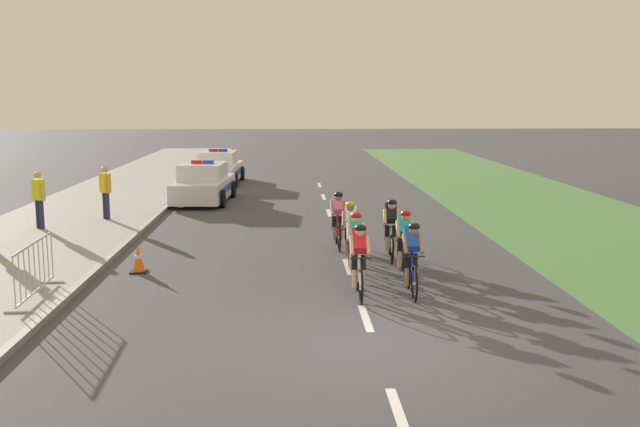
% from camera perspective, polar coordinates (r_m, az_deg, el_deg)
% --- Properties ---
extents(ground_plane, '(160.00, 160.00, 0.00)m').
position_cam_1_polar(ground_plane, '(11.81, 4.35, -10.29)').
color(ground_plane, '#424247').
extents(sidewalk_slab, '(5.11, 60.00, 0.12)m').
position_cam_1_polar(sidewalk_slab, '(26.26, -17.51, 0.25)').
color(sidewalk_slab, gray).
rests_on(sidewalk_slab, ground).
extents(kerb_edge, '(0.16, 60.00, 0.13)m').
position_cam_1_polar(kerb_edge, '(25.73, -12.17, 0.30)').
color(kerb_edge, '#9E9E99').
rests_on(kerb_edge, ground).
extents(grass_verge, '(7.00, 60.00, 0.01)m').
position_cam_1_polar(grass_verge, '(26.95, 17.37, 0.35)').
color(grass_verge, '#4C7F42').
rests_on(grass_verge, ground).
extents(lane_markings_centre, '(0.14, 25.60, 0.01)m').
position_cam_1_polar(lane_markings_centre, '(20.91, 1.32, -1.67)').
color(lane_markings_centre, white).
rests_on(lane_markings_centre, ground).
extents(cyclist_lead, '(0.42, 1.72, 1.56)m').
position_cam_1_polar(cyclist_lead, '(14.27, 3.10, -3.58)').
color(cyclist_lead, black).
rests_on(cyclist_lead, ground).
extents(cyclist_second, '(0.42, 1.72, 1.56)m').
position_cam_1_polar(cyclist_second, '(14.53, 7.22, -3.41)').
color(cyclist_second, black).
rests_on(cyclist_second, ground).
extents(cyclist_third, '(0.43, 1.72, 1.56)m').
position_cam_1_polar(cyclist_third, '(15.72, 2.82, -2.39)').
color(cyclist_third, black).
rests_on(cyclist_third, ground).
extents(cyclist_fourth, '(0.44, 1.72, 1.56)m').
position_cam_1_polar(cyclist_fourth, '(16.06, 6.64, -2.19)').
color(cyclist_fourth, black).
rests_on(cyclist_fourth, ground).
extents(cyclist_fifth, '(0.45, 1.72, 1.56)m').
position_cam_1_polar(cyclist_fifth, '(17.27, 2.41, -1.34)').
color(cyclist_fifth, black).
rests_on(cyclist_fifth, ground).
extents(cyclist_sixth, '(0.44, 1.72, 1.56)m').
position_cam_1_polar(cyclist_sixth, '(17.69, 5.61, -1.12)').
color(cyclist_sixth, black).
rests_on(cyclist_sixth, ground).
extents(cyclist_seventh, '(0.42, 1.72, 1.56)m').
position_cam_1_polar(cyclist_seventh, '(18.98, 1.40, -0.38)').
color(cyclist_seventh, black).
rests_on(cyclist_seventh, ground).
extents(police_car_nearest, '(2.22, 4.51, 1.59)m').
position_cam_1_polar(police_car_nearest, '(27.64, -9.15, 2.28)').
color(police_car_nearest, silver).
rests_on(police_car_nearest, ground).
extents(police_car_second, '(2.15, 4.48, 1.59)m').
position_cam_1_polar(police_car_second, '(33.64, -7.96, 3.51)').
color(police_car_second, white).
rests_on(police_car_second, ground).
extents(crowd_barrier_front, '(0.57, 2.32, 1.07)m').
position_cam_1_polar(crowd_barrier_front, '(14.94, -21.53, -4.19)').
color(crowd_barrier_front, '#B7BABF').
rests_on(crowd_barrier_front, sidewalk_slab).
extents(traffic_cone_near, '(0.36, 0.36, 0.64)m').
position_cam_1_polar(traffic_cone_near, '(16.88, -14.10, -3.50)').
color(traffic_cone_near, black).
rests_on(traffic_cone_near, ground).
extents(spectator_closest, '(0.46, 0.39, 1.68)m').
position_cam_1_polar(spectator_closest, '(22.63, -21.26, 1.30)').
color(spectator_closest, '#23284C').
rests_on(spectator_closest, sidewalk_slab).
extents(spectator_back, '(0.40, 0.44, 1.68)m').
position_cam_1_polar(spectator_back, '(23.72, -16.53, 1.88)').
color(spectator_back, '#23284C').
rests_on(spectator_back, sidewalk_slab).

